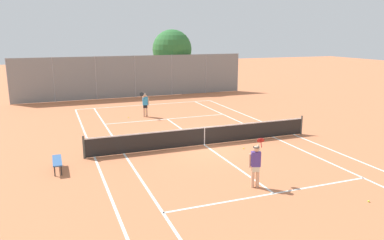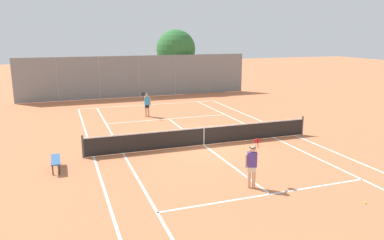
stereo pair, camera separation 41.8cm
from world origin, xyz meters
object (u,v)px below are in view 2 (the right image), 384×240
Objects in this scene: loose_tennis_ball_1 at (148,111)px; loose_tennis_ball_2 at (130,117)px; player_near_side at (252,164)px; loose_tennis_ball_3 at (243,148)px; tennis_net at (204,135)px; loose_tennis_ball_0 at (127,137)px; player_far_left at (147,103)px; tree_behind_left at (175,50)px; courtside_bench at (56,160)px; loose_tennis_ball_4 at (365,203)px.

loose_tennis_ball_1 is 1.00× the size of loose_tennis_ball_2.
player_near_side reaches higher than loose_tennis_ball_3.
loose_tennis_ball_0 is (-3.44, 2.77, -0.48)m from tennis_net.
player_far_left is at bearing -104.75° from loose_tennis_ball_1.
player_near_side is at bearing -100.77° from tree_behind_left.
courtside_bench reaches higher than loose_tennis_ball_1.
loose_tennis_ball_0 is 0.01× the size of tree_behind_left.
player_near_side is 13.26m from player_far_left.
loose_tennis_ball_0 is 12.48m from loose_tennis_ball_4.
player_near_side reaches higher than loose_tennis_ball_1.
player_near_side is 1.18× the size of courtside_bench.
player_far_left is at bearing 107.19° from loose_tennis_ball_3.
loose_tennis_ball_0 is 17.63m from tree_behind_left.
loose_tennis_ball_2 is at bearing 107.47° from loose_tennis_ball_4.
tree_behind_left is (5.37, 10.57, 3.05)m from player_far_left.
tree_behind_left is at bearing 61.15° from loose_tennis_ball_1.
courtside_bench reaches higher than loose_tennis_ball_2.
tennis_net is 18.97m from tree_behind_left.
player_near_side is at bearing -93.48° from tennis_net.
tree_behind_left is (4.53, 23.81, 3.05)m from player_near_side.
player_far_left reaches higher than courtside_bench.
player_near_side is at bearing -33.22° from courtside_bench.
player_far_left is 0.30× the size of tree_behind_left.
loose_tennis_ball_2 is 10.06m from courtside_bench.
player_near_side is 24.43m from tree_behind_left.
loose_tennis_ball_3 is 1.00× the size of loose_tennis_ball_4.
tree_behind_left is at bearing 63.64° from loose_tennis_ball_0.
tennis_net is at bearing 140.21° from loose_tennis_ball_3.
player_near_side is (-0.34, -5.64, 0.42)m from tennis_net.
loose_tennis_ball_3 is (1.91, 4.33, -0.89)m from player_near_side.
courtside_bench is at bearing -124.10° from player_far_left.
player_far_left is 9.36m from loose_tennis_ball_3.
loose_tennis_ball_0 is at bearing -112.66° from loose_tennis_ball_1.
loose_tennis_ball_3 is at bearing 66.21° from player_near_side.
player_far_left is 5.40m from loose_tennis_ball_0.
tennis_net is 2.09m from loose_tennis_ball_3.
player_far_left is 1.18× the size of courtside_bench.
tree_behind_left reaches higher than loose_tennis_ball_0.
courtside_bench is at bearing 179.24° from loose_tennis_ball_3.
loose_tennis_ball_4 is at bearing -72.21° from tennis_net.
loose_tennis_ball_1 is 0.04× the size of courtside_bench.
loose_tennis_ball_2 and loose_tennis_ball_4 have the same top height.
courtside_bench is at bearing 146.78° from player_near_side.
player_far_left reaches higher than tennis_net.
loose_tennis_ball_1 and loose_tennis_ball_4 have the same top height.
tennis_net is 7.70m from player_far_left.
loose_tennis_ball_3 is at bearing -0.76° from courtside_bench.
loose_tennis_ball_0 is at bearing 119.03° from loose_tennis_ball_4.
loose_tennis_ball_3 is 0.04× the size of courtside_bench.
player_far_left is 10.62m from courtside_bench.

